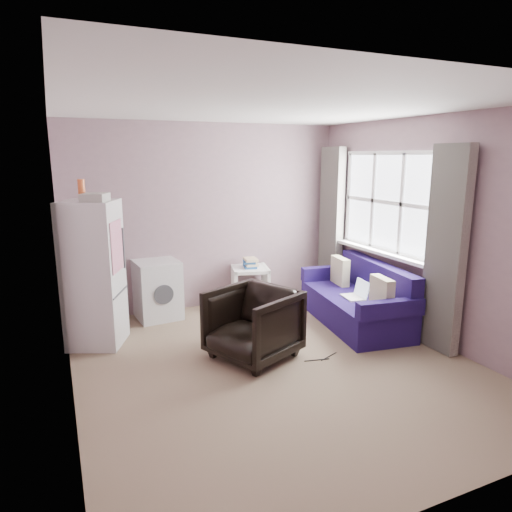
# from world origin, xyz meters

# --- Properties ---
(room) EXTENTS (3.84, 4.24, 2.54)m
(room) POSITION_xyz_m (0.02, 0.01, 1.25)
(room) COLOR #897159
(room) RESTS_ON ground
(armchair) EXTENTS (0.99, 1.01, 0.81)m
(armchair) POSITION_xyz_m (-0.14, 0.26, 0.40)
(armchair) COLOR black
(armchair) RESTS_ON ground
(fridge) EXTENTS (0.73, 0.73, 1.83)m
(fridge) POSITION_xyz_m (-1.58, 1.29, 0.82)
(fridge) COLOR silver
(fridge) RESTS_ON ground
(washing_machine) EXTENTS (0.57, 0.58, 0.76)m
(washing_machine) POSITION_xyz_m (-0.78, 1.86, 0.39)
(washing_machine) COLOR silver
(washing_machine) RESTS_ON ground
(side_table) EXTENTS (0.60, 0.60, 0.68)m
(side_table) POSITION_xyz_m (0.51, 1.84, 0.32)
(side_table) COLOR white
(side_table) RESTS_ON ground
(sofa) EXTENTS (1.02, 1.82, 0.77)m
(sofa) POSITION_xyz_m (1.47, 0.63, 0.28)
(sofa) COLOR #22135B
(sofa) RESTS_ON ground
(window_dressing) EXTENTS (0.17, 2.62, 2.18)m
(window_dressing) POSITION_xyz_m (1.78, 0.70, 1.11)
(window_dressing) COLOR white
(window_dressing) RESTS_ON ground
(floor_cables) EXTENTS (0.42, 0.11, 0.01)m
(floor_cables) POSITION_xyz_m (0.51, -0.08, 0.01)
(floor_cables) COLOR black
(floor_cables) RESTS_ON ground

